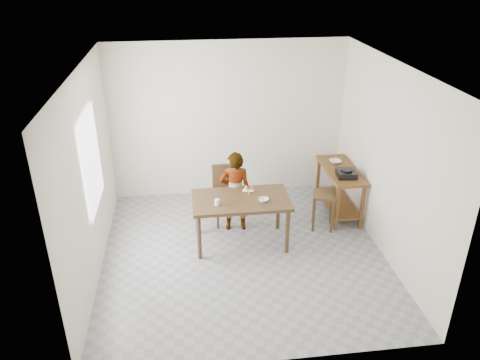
{
  "coord_description": "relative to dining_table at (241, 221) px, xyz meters",
  "views": [
    {
      "loc": [
        -0.76,
        -5.57,
        3.95
      ],
      "look_at": [
        0.0,
        0.4,
        1.0
      ],
      "focal_mm": 35.0,
      "sensor_mm": 36.0,
      "label": 1
    }
  ],
  "objects": [
    {
      "name": "serving_bowl",
      "position": [
        1.7,
        0.94,
        0.45
      ],
      "size": [
        0.22,
        0.22,
        0.05
      ],
      "primitive_type": "imported",
      "rotation": [
        0.0,
        0.0,
        0.14
      ],
      "color": "silver",
      "rests_on": "prep_counter"
    },
    {
      "name": "glass_tumbler",
      "position": [
        -0.35,
        -0.15,
        0.42
      ],
      "size": [
        0.09,
        0.09,
        0.09
      ],
      "primitive_type": "cylinder",
      "rotation": [
        0.0,
        0.0,
        0.3
      ],
      "color": "white",
      "rests_on": "dining_table"
    },
    {
      "name": "window_pane",
      "position": [
        -1.97,
        -0.1,
        1.12
      ],
      "size": [
        0.02,
        1.1,
        1.3
      ],
      "primitive_type": "cube",
      "color": "white",
      "rests_on": "wall_left"
    },
    {
      "name": "gas_burner",
      "position": [
        1.71,
        0.42,
        0.47
      ],
      "size": [
        0.32,
        0.32,
        0.1
      ],
      "primitive_type": "cube",
      "rotation": [
        0.0,
        0.0,
        -0.11
      ],
      "color": "black",
      "rests_on": "prep_counter"
    },
    {
      "name": "wall_back",
      "position": [
        0.0,
        1.72,
        0.98
      ],
      "size": [
        4.0,
        0.04,
        2.7
      ],
      "primitive_type": "cube",
      "color": "beige",
      "rests_on": "ground"
    },
    {
      "name": "small_bowl",
      "position": [
        0.31,
        -0.12,
        0.4
      ],
      "size": [
        0.16,
        0.16,
        0.05
      ],
      "primitive_type": "imported",
      "rotation": [
        0.0,
        0.0,
        0.07
      ],
      "color": "silver",
      "rests_on": "dining_table"
    },
    {
      "name": "ceiling",
      "position": [
        0.0,
        -0.3,
        2.35
      ],
      "size": [
        4.0,
        4.0,
        0.04
      ],
      "primitive_type": "cube",
      "color": "white",
      "rests_on": "wall_back"
    },
    {
      "name": "wall_left",
      "position": [
        -2.02,
        -0.3,
        0.98
      ],
      "size": [
        0.04,
        4.0,
        2.7
      ],
      "primitive_type": "cube",
      "color": "beige",
      "rests_on": "ground"
    },
    {
      "name": "child",
      "position": [
        -0.04,
        0.42,
        0.28
      ],
      "size": [
        0.49,
        0.34,
        1.3
      ],
      "primitive_type": "imported",
      "rotation": [
        0.0,
        0.0,
        3.09
      ],
      "color": "white",
      "rests_on": "floor"
    },
    {
      "name": "dining_chair",
      "position": [
        -0.12,
        0.64,
        0.09
      ],
      "size": [
        0.46,
        0.46,
        0.93
      ],
      "primitive_type": null,
      "rotation": [
        0.0,
        0.0,
        0.03
      ],
      "color": "#422E19",
      "rests_on": "floor"
    },
    {
      "name": "prep_counter",
      "position": [
        1.72,
        0.7,
        0.03
      ],
      "size": [
        0.5,
        1.2,
        0.8
      ],
      "primitive_type": null,
      "color": "#573618",
      "rests_on": "floor"
    },
    {
      "name": "wall_right",
      "position": [
        2.02,
        -0.3,
        0.98
      ],
      "size": [
        0.04,
        4.0,
        2.7
      ],
      "primitive_type": "cube",
      "color": "beige",
      "rests_on": "ground"
    },
    {
      "name": "floor",
      "position": [
        0.0,
        -0.3,
        -0.4
      ],
      "size": [
        4.0,
        4.0,
        0.04
      ],
      "primitive_type": "cube",
      "color": "gray",
      "rests_on": "ground"
    },
    {
      "name": "dining_table",
      "position": [
        0.0,
        0.0,
        0.0
      ],
      "size": [
        1.4,
        0.8,
        0.75
      ],
      "primitive_type": null,
      "color": "#422E19",
      "rests_on": "floor"
    },
    {
      "name": "wall_front",
      "position": [
        0.0,
        -2.32,
        0.98
      ],
      "size": [
        4.0,
        0.04,
        2.7
      ],
      "primitive_type": "cube",
      "color": "beige",
      "rests_on": "ground"
    },
    {
      "name": "banana",
      "position": [
        0.13,
        0.17,
        0.41
      ],
      "size": [
        0.23,
        0.2,
        0.07
      ],
      "primitive_type": null,
      "rotation": [
        0.0,
        0.0,
        -0.39
      ],
      "color": "#F9E74F",
      "rests_on": "dining_table"
    },
    {
      "name": "stool",
      "position": [
        1.33,
        0.27,
        -0.08
      ],
      "size": [
        0.42,
        0.42,
        0.6
      ],
      "primitive_type": null,
      "rotation": [
        0.0,
        0.0,
        -0.27
      ],
      "color": "#422E19",
      "rests_on": "floor"
    }
  ]
}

